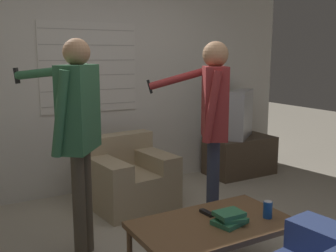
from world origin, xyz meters
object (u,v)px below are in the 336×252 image
at_px(book_stack, 230,218).
at_px(person_right_standing, 213,112).
at_px(coffee_table, 213,227).
at_px(armchair_beige, 128,178).
at_px(soda_can, 268,209).
at_px(spare_remote, 207,213).
at_px(tv, 241,114).
at_px(person_left_standing, 78,121).

bearing_deg(book_stack, person_right_standing, 62.67).
bearing_deg(person_right_standing, coffee_table, 174.85).
height_order(armchair_beige, soda_can, armchair_beige).
relative_size(coffee_table, spare_remote, 8.44).
height_order(tv, spare_remote, tv).
relative_size(person_left_standing, soda_can, 13.64).
bearing_deg(person_left_standing, book_stack, -99.80).
bearing_deg(person_left_standing, tv, -28.52).
bearing_deg(spare_remote, coffee_table, -111.40).
xyz_separation_m(person_left_standing, spare_remote, (0.75, -0.65, -0.65)).
distance_m(person_left_standing, book_stack, 1.33).
relative_size(armchair_beige, book_stack, 3.42).
xyz_separation_m(tv, person_left_standing, (-2.53, -1.12, 0.27)).
xyz_separation_m(tv, soda_can, (-1.42, -2.04, -0.33)).
xyz_separation_m(armchair_beige, book_stack, (0.03, -1.70, 0.17)).
bearing_deg(coffee_table, spare_remote, 74.10).
distance_m(soda_can, spare_remote, 0.44).
xyz_separation_m(armchair_beige, person_left_standing, (-0.76, -0.83, 0.80)).
bearing_deg(armchair_beige, book_stack, 84.73).
bearing_deg(soda_can, coffee_table, 162.13).
relative_size(soda_can, spare_remote, 0.95).
relative_size(book_stack, spare_remote, 1.97).
xyz_separation_m(book_stack, spare_remote, (-0.04, 0.22, -0.03)).
distance_m(coffee_table, book_stack, 0.14).
height_order(tv, person_right_standing, person_right_standing).
xyz_separation_m(soda_can, spare_remote, (-0.35, 0.27, -0.05)).
bearing_deg(book_stack, person_left_standing, 132.58).
xyz_separation_m(person_left_standing, soda_can, (1.10, -0.92, -0.60)).
bearing_deg(spare_remote, person_left_standing, 133.70).
relative_size(person_left_standing, book_stack, 6.56).
height_order(tv, book_stack, tv).
distance_m(armchair_beige, spare_remote, 1.49).
bearing_deg(person_left_standing, armchair_beige, -5.01).
bearing_deg(person_left_standing, spare_remote, -93.19).
bearing_deg(armchair_beige, person_left_standing, 40.98).
bearing_deg(person_right_standing, book_stack, -177.89).
height_order(book_stack, soda_can, soda_can).
height_order(person_left_standing, spare_remote, person_left_standing).
bearing_deg(armchair_beige, person_right_standing, 109.70).
xyz_separation_m(person_left_standing, person_right_standing, (1.21, -0.07, -0.00)).
distance_m(coffee_table, tv, 2.67).
bearing_deg(armchair_beige, tv, -177.13).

